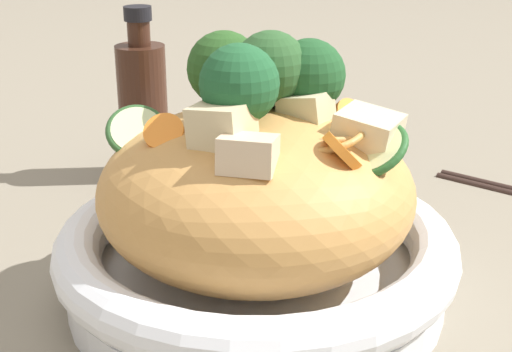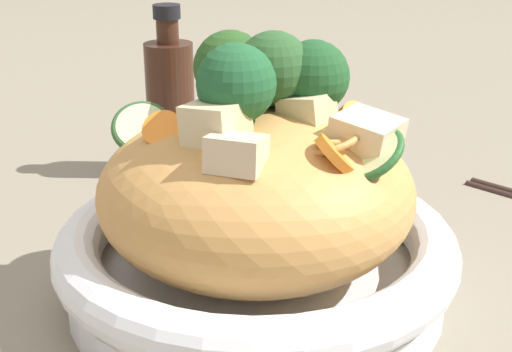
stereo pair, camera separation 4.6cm
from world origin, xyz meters
name	(u,v)px [view 2 (the right image)]	position (x,y,z in m)	size (l,w,h in m)	color
ground_plane	(256,295)	(0.00, 0.00, 0.00)	(3.00, 3.00, 0.00)	gray
serving_bowl	(256,258)	(0.00, 0.00, 0.03)	(0.26, 0.26, 0.05)	white
noodle_heap	(256,191)	(0.00, 0.00, 0.07)	(0.20, 0.20, 0.11)	tan
broccoli_florets	(262,75)	(-0.01, -0.01, 0.15)	(0.12, 0.12, 0.06)	#96B973
carrot_coins	(291,132)	(0.00, 0.02, 0.12)	(0.13, 0.13, 0.04)	orange
zucchini_slices	(260,141)	(0.01, 0.01, 0.11)	(0.08, 0.20, 0.03)	beige
chicken_chunks	(288,131)	(0.01, 0.03, 0.12)	(0.11, 0.11, 0.04)	beige
soy_sauce_bottle	(171,104)	(-0.14, -0.19, 0.07)	(0.04, 0.04, 0.16)	#381E14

